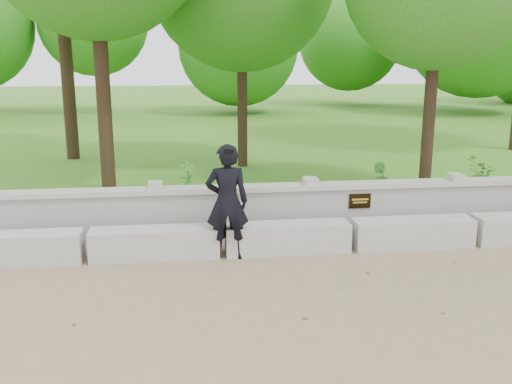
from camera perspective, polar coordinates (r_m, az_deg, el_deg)
ground at (r=7.39m, az=13.63°, el=-10.40°), size 80.00×80.00×0.00m
lawn at (r=20.63m, az=-0.12°, el=5.71°), size 40.00×22.00×0.25m
concrete_bench at (r=8.99m, az=9.47°, el=-4.29°), size 11.90×0.45×0.45m
parapet_wall at (r=9.56m, az=8.34°, el=-1.65°), size 12.50×0.35×0.90m
man_main at (r=8.32m, az=-2.91°, el=-1.00°), size 0.64×0.57×1.72m
shrub_a at (r=11.63m, az=-6.80°, el=1.62°), size 0.39×0.34×0.62m
shrub_b at (r=12.01m, az=12.36°, el=1.61°), size 0.39×0.38×0.55m
shrub_c at (r=12.43m, az=21.64°, el=1.67°), size 0.81×0.78×0.68m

